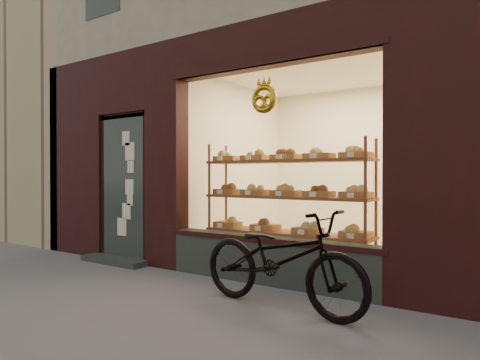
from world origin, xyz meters
The scene contains 4 objects.
ground centered at (0.00, 0.00, 0.00)m, with size 90.00×90.00×0.00m, color slate.
neighbor_left centered at (-9.60, 5.50, 4.50)m, with size 12.00×7.00×9.00m, color tan.
display_shelf centered at (0.45, 2.55, 0.89)m, with size 2.20×0.45×1.70m.
bicycle centered at (1.03, 1.35, 0.48)m, with size 0.64×1.82×0.96m, color black.
Camera 1 is at (2.99, -2.21, 1.27)m, focal length 32.00 mm.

